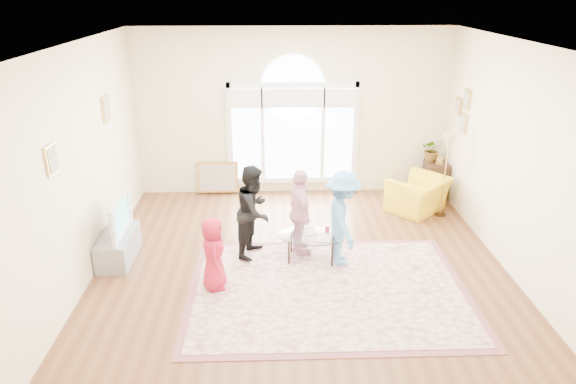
{
  "coord_description": "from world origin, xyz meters",
  "views": [
    {
      "loc": [
        -0.42,
        -6.66,
        3.89
      ],
      "look_at": [
        -0.18,
        0.3,
        1.07
      ],
      "focal_mm": 32.0,
      "sensor_mm": 36.0,
      "label": 1
    }
  ],
  "objects_px": {
    "area_rug": "(328,289)",
    "tv_console": "(119,247)",
    "television": "(115,217)",
    "coffee_table": "(312,236)",
    "armchair": "(418,195)"
  },
  "relations": [
    {
      "from": "area_rug",
      "to": "tv_console",
      "type": "xyz_separation_m",
      "value": [
        -3.08,
        0.97,
        0.2
      ]
    },
    {
      "from": "television",
      "to": "coffee_table",
      "type": "distance_m",
      "value": 2.93
    },
    {
      "from": "tv_console",
      "to": "armchair",
      "type": "relative_size",
      "value": 1.01
    },
    {
      "from": "tv_console",
      "to": "armchair",
      "type": "bearing_deg",
      "value": 17.93
    },
    {
      "from": "armchair",
      "to": "coffee_table",
      "type": "bearing_deg",
      "value": -3.41
    },
    {
      "from": "area_rug",
      "to": "coffee_table",
      "type": "distance_m",
      "value": 0.94
    },
    {
      "from": "tv_console",
      "to": "coffee_table",
      "type": "height_order",
      "value": "coffee_table"
    },
    {
      "from": "coffee_table",
      "to": "area_rug",
      "type": "bearing_deg",
      "value": -70.56
    },
    {
      "from": "area_rug",
      "to": "tv_console",
      "type": "height_order",
      "value": "tv_console"
    },
    {
      "from": "armchair",
      "to": "television",
      "type": "bearing_deg",
      "value": -25.29
    },
    {
      "from": "television",
      "to": "coffee_table",
      "type": "bearing_deg",
      "value": -2.45
    },
    {
      "from": "coffee_table",
      "to": "television",
      "type": "bearing_deg",
      "value": -174.33
    },
    {
      "from": "tv_console",
      "to": "television",
      "type": "xyz_separation_m",
      "value": [
        0.01,
        0.0,
        0.49
      ]
    },
    {
      "from": "area_rug",
      "to": "television",
      "type": "relative_size",
      "value": 3.67
    },
    {
      "from": "coffee_table",
      "to": "armchair",
      "type": "height_order",
      "value": "armchair"
    }
  ]
}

